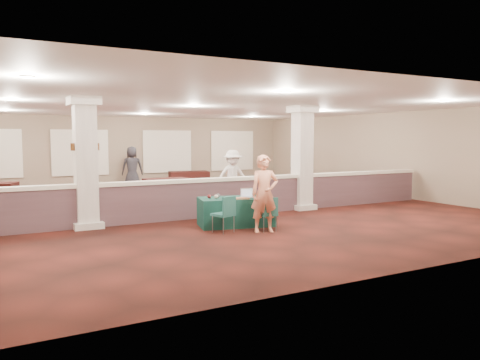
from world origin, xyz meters
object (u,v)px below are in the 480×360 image
far_table_back_center (167,187)px  attendee_c (296,169)px  far_table_front_left (49,204)px  woman (265,194)px  conf_chair_main (268,211)px  near_table (236,212)px  attendee_a (87,189)px  attendee_b (233,176)px  conf_chair_side (226,211)px  far_table_back_right (189,179)px  far_table_front_right (332,184)px  attendee_d (132,168)px  far_table_front_center (115,196)px

far_table_back_center → attendee_c: size_ratio=0.93×
far_table_front_left → attendee_c: size_ratio=1.11×
woman → conf_chair_main: bearing=30.0°
near_table → attendee_c: attendee_c is taller
far_table_back_center → attendee_a: bearing=-135.7°
near_table → attendee_b: (1.97, 3.94, 0.55)m
conf_chair_main → conf_chair_side: (-0.97, 0.32, 0.03)m
far_table_back_center → attendee_c: bearing=-4.6°
far_table_back_right → attendee_c: bearing=-40.2°
attendee_a → attendee_c: bearing=-6.1°
far_table_back_right → far_table_front_left: bearing=-137.1°
far_table_front_right → far_table_back_right: (-4.00, 5.25, -0.04)m
conf_chair_side → attendee_a: attendee_a is taller
attendee_c → woman: bearing=-161.1°
attendee_b → far_table_back_center: bearing=127.8°
attendee_a → attendee_b: size_ratio=0.85×
conf_chair_side → far_table_front_left: 5.24m
conf_chair_side → far_table_back_right: bearing=53.3°
conf_chair_main → far_table_back_right: 10.76m
attendee_b → attendee_d: attendee_d is taller
far_table_back_right → attendee_b: 5.63m
woman → attendee_c: (6.15, 7.39, -0.01)m
near_table → woman: 1.20m
attendee_b → woman: bearing=-97.4°
far_table_front_left → attendee_b: attendee_b is taller
far_table_front_left → far_table_front_right: size_ratio=1.02×
far_table_front_left → attendee_d: attendee_d is taller
conf_chair_main → attendee_b: 5.23m
conf_chair_main → attendee_a: bearing=131.4°
woman → far_table_front_left: size_ratio=0.91×
woman → attendee_b: (1.77, 4.98, -0.00)m
far_table_front_center → far_table_back_center: (2.46, 1.95, 0.00)m
woman → near_table: bearing=114.9°
near_table → far_table_back_right: size_ratio=1.05×
far_table_back_center → attendee_b: bearing=-64.3°
far_table_back_center → woman: bearing=-92.8°
near_table → attendee_d: size_ratio=0.99×
far_table_front_center → far_table_front_right: bearing=-4.1°
attendee_b → conf_chair_main: bearing=-96.2°
far_table_front_right → far_table_front_left: bearing=-174.9°
conf_chair_side → far_table_front_left: size_ratio=0.43×
far_table_front_left → near_table: bearing=-39.2°
woman → far_table_front_left: bearing=148.4°
far_table_back_center → attendee_c: attendee_c is taller
conf_chair_side → attendee_c: (7.00, 7.04, 0.39)m
near_table → attendee_d: bearing=102.5°
attendee_a → attendee_d: (3.16, 6.70, 0.17)m
attendee_d → far_table_back_right: bearing=-175.3°
far_table_front_left → far_table_back_right: (6.67, 6.20, -0.05)m
woman → far_table_front_center: (-2.07, 5.91, -0.57)m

